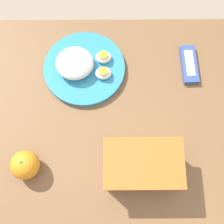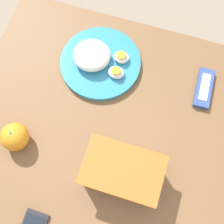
# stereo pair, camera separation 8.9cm
# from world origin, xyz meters

# --- Properties ---
(ground_plane) EXTENTS (10.00, 10.00, 0.00)m
(ground_plane) POSITION_xyz_m (0.00, 0.00, 0.00)
(ground_plane) COLOR gray
(table) EXTENTS (0.91, 0.84, 0.77)m
(table) POSITION_xyz_m (0.00, 0.00, 0.63)
(table) COLOR brown
(table) RESTS_ON ground_plane
(food_container) EXTENTS (0.20, 0.13, 0.11)m
(food_container) POSITION_xyz_m (-0.04, 0.08, 0.82)
(food_container) COLOR white
(food_container) RESTS_ON table
(orange_fruit) EXTENTS (0.08, 0.08, 0.08)m
(orange_fruit) POSITION_xyz_m (0.27, 0.07, 0.81)
(orange_fruit) COLOR orange
(orange_fruit) RESTS_ON table
(rice_plate) EXTENTS (0.25, 0.25, 0.07)m
(rice_plate) POSITION_xyz_m (0.12, -0.23, 0.80)
(rice_plate) COLOR teal
(rice_plate) RESTS_ON table
(candy_bar) EXTENTS (0.05, 0.13, 0.02)m
(candy_bar) POSITION_xyz_m (-0.21, -0.25, 0.78)
(candy_bar) COLOR #334C9E
(candy_bar) RESTS_ON table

